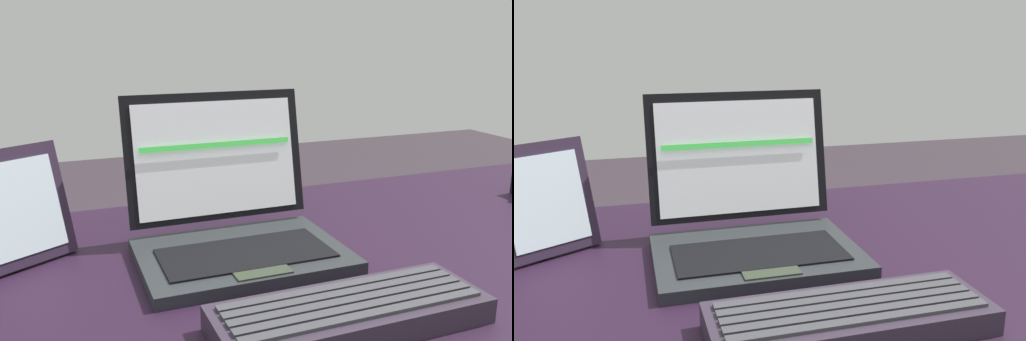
# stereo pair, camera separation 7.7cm
# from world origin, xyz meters

# --- Properties ---
(desk) EXTENTS (1.69, 0.67, 0.73)m
(desk) POSITION_xyz_m (0.00, 0.00, 0.62)
(desk) COLOR black
(desk) RESTS_ON ground
(laptop_front) EXTENTS (0.31, 0.26, 0.24)m
(laptop_front) POSITION_xyz_m (-0.09, 0.04, 0.78)
(laptop_front) COLOR #24282B
(laptop_front) RESTS_ON desk
(external_keyboard) EXTENTS (0.33, 0.12, 0.04)m
(external_keyboard) POSITION_xyz_m (-0.03, -0.21, 0.75)
(external_keyboard) COLOR #2D2432
(external_keyboard) RESTS_ON desk
(photo_frame) EXTENTS (0.15, 0.12, 0.17)m
(photo_frame) POSITION_xyz_m (-0.39, 0.12, 0.82)
(photo_frame) COLOR black
(photo_frame) RESTS_ON desk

